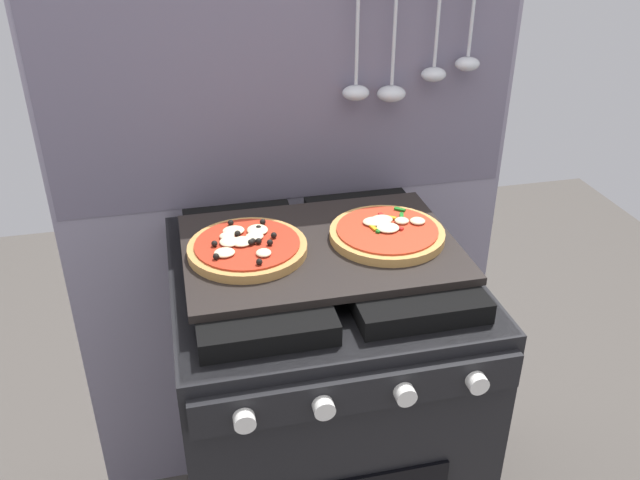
% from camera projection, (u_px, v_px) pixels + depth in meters
% --- Properties ---
extents(kitchen_backsplash, '(1.10, 0.09, 1.55)m').
position_uv_depth(kitchen_backsplash, '(291.00, 225.00, 1.68)').
color(kitchen_backsplash, gray).
rests_on(kitchen_backsplash, ground_plane).
extents(stove, '(0.60, 0.64, 0.90)m').
position_uv_depth(stove, '(320.00, 419.00, 1.56)').
color(stove, black).
rests_on(stove, ground_plane).
extents(baking_tray, '(0.54, 0.38, 0.02)m').
position_uv_depth(baking_tray, '(320.00, 248.00, 1.34)').
color(baking_tray, black).
rests_on(baking_tray, stove).
extents(pizza_left, '(0.23, 0.23, 0.03)m').
position_uv_depth(pizza_left, '(247.00, 247.00, 1.30)').
color(pizza_left, '#C18947').
rests_on(pizza_left, baking_tray).
extents(pizza_right, '(0.23, 0.23, 0.03)m').
position_uv_depth(pizza_right, '(387.00, 233.00, 1.35)').
color(pizza_right, tan).
rests_on(pizza_right, baking_tray).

